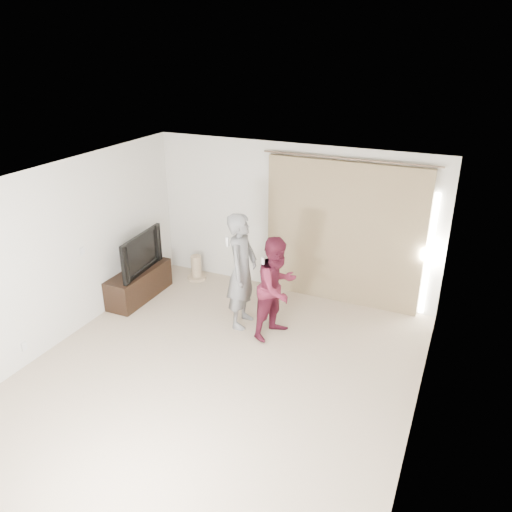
% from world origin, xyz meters
% --- Properties ---
extents(floor, '(5.50, 5.50, 0.00)m').
position_xyz_m(floor, '(0.00, 0.00, 0.00)').
color(floor, tan).
rests_on(floor, ground).
extents(wall_back, '(5.00, 0.04, 2.60)m').
position_xyz_m(wall_back, '(0.00, 2.75, 1.30)').
color(wall_back, silver).
rests_on(wall_back, ground).
extents(wall_left, '(0.04, 5.50, 2.60)m').
position_xyz_m(wall_left, '(-2.50, -0.00, 1.30)').
color(wall_left, silver).
rests_on(wall_left, ground).
extents(ceiling, '(5.00, 5.50, 0.01)m').
position_xyz_m(ceiling, '(0.00, 0.00, 2.60)').
color(ceiling, white).
rests_on(ceiling, wall_back).
extents(curtain, '(2.80, 0.11, 2.46)m').
position_xyz_m(curtain, '(0.91, 2.68, 1.20)').
color(curtain, '#9B875F').
rests_on(curtain, ground).
extents(tv_console, '(0.46, 1.32, 0.51)m').
position_xyz_m(tv_console, '(-2.27, 1.37, 0.25)').
color(tv_console, black).
rests_on(tv_console, ground).
extents(tv, '(0.26, 1.18, 0.67)m').
position_xyz_m(tv, '(-2.27, 1.37, 0.85)').
color(tv, black).
rests_on(tv, tv_console).
extents(scratching_post, '(0.35, 0.35, 0.46)m').
position_xyz_m(scratching_post, '(-1.74, 2.40, 0.19)').
color(scratching_post, tan).
rests_on(scratching_post, ground).
extents(person_man, '(0.50, 0.70, 1.82)m').
position_xyz_m(person_man, '(-0.27, 1.31, 0.91)').
color(person_man, slate).
rests_on(person_man, ground).
extents(person_woman, '(0.82, 0.92, 1.57)m').
position_xyz_m(person_woman, '(0.33, 1.24, 0.78)').
color(person_woman, '#541527').
rests_on(person_woman, ground).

